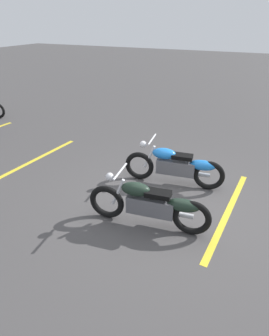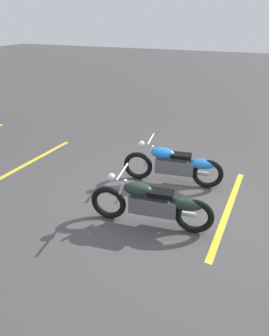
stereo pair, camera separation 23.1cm
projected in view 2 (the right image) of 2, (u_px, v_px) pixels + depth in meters
ground_plane at (172, 204)px, 5.96m from camera, size 60.00×60.00×0.00m
motorcycle_bright_foreground at (175, 165)px, 6.48m from camera, size 2.22×0.67×1.04m
motorcycle_dark_foreground at (153, 204)px, 5.14m from camera, size 2.23×0.65×1.04m
parking_stripe_near at (228, 209)px, 5.77m from camera, size 0.34×3.20×0.01m
parking_stripe_mid at (28, 163)px, 7.58m from camera, size 0.34×3.20×0.01m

